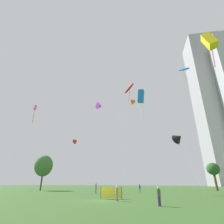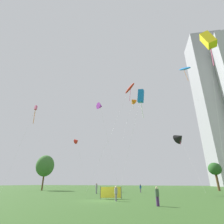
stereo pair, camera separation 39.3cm
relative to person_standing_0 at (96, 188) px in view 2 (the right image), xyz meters
The scene contains 18 objects.
ground 14.78m from the person_standing_0, 61.58° to the right, with size 280.00×280.00×0.00m, color #335623.
person_standing_0 is the anchor object (origin of this frame).
person_standing_1 10.15m from the person_standing_0, 45.67° to the left, with size 0.37×0.37×1.66m.
person_standing_2 20.99m from the person_standing_0, 49.02° to the right, with size 0.36×0.36×1.61m.
person_standing_3 15.45m from the person_standing_0, 55.73° to the right, with size 0.36×0.36×1.60m.
kite_flying_0 20.56m from the person_standing_0, 146.62° to the right, with size 0.72×4.83×17.46m.
kite_flying_1 37.22m from the person_standing_0, 83.97° to the left, with size 7.20×9.92×31.29m.
kite_flying_2 30.35m from the person_standing_0, 37.35° to the right, with size 1.41×5.61×17.79m.
kite_flying_3 21.17m from the person_standing_0, 112.78° to the left, with size 4.18×7.40×22.28m.
kite_flying_4 27.95m from the person_standing_0, 60.41° to the left, with size 10.49×9.17×27.90m.
kite_flying_5 19.00m from the person_standing_0, 140.42° to the left, with size 2.63×5.26×14.01m.
kite_flying_6 28.04m from the person_standing_0, 48.38° to the left, with size 5.46×10.58×15.56m.
kite_flying_7 41.12m from the person_standing_0, 35.03° to the left, with size 7.59×3.71×34.68m.
kite_flying_8 19.63m from the person_standing_0, 30.63° to the right, with size 4.96×1.17×17.07m.
park_tree_0 23.06m from the person_standing_0, 157.82° to the left, with size 5.03×5.03×9.49m.
park_tree_1 34.19m from the person_standing_0, 43.93° to the left, with size 3.39×3.39×7.16m.
distant_highrise_0 118.43m from the person_standing_0, 65.30° to the left, with size 21.92×21.64×108.91m, color #939399.
event_banner 12.72m from the person_standing_0, 55.73° to the right, with size 2.60×1.00×1.50m.
Camera 2 is at (9.24, -20.56, 1.90)m, focal length 28.02 mm.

